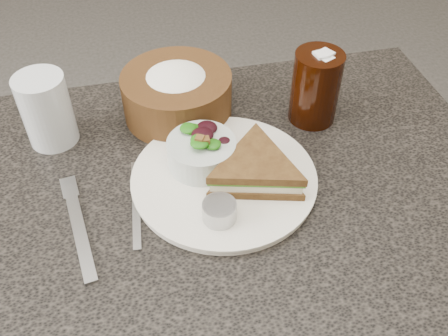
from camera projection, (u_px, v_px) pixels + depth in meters
name	position (u px, v px, depth m)	size (l,w,h in m)	color
dining_table	(212.00, 316.00, 1.05)	(1.00, 0.70, 0.75)	black
dinner_plate	(224.00, 178.00, 0.81)	(0.30, 0.30, 0.01)	silver
sandwich	(256.00, 170.00, 0.78)	(0.18, 0.18, 0.05)	brown
salad_bowl	(202.00, 149.00, 0.80)	(0.11, 0.11, 0.07)	#B3BEBA
dressing_ramekin	(219.00, 211.00, 0.73)	(0.05, 0.05, 0.03)	#A4A5A7
orange_wedge	(223.00, 145.00, 0.84)	(0.06, 0.06, 0.02)	orange
fork	(80.00, 231.00, 0.74)	(0.02, 0.19, 0.01)	gray
knife	(136.00, 203.00, 0.78)	(0.01, 0.18, 0.00)	#9A9B9C
bread_basket	(177.00, 88.00, 0.90)	(0.20, 0.20, 0.11)	brown
cola_glass	(316.00, 85.00, 0.88)	(0.09, 0.09, 0.15)	black
water_glass	(47.00, 110.00, 0.85)	(0.08, 0.08, 0.13)	silver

